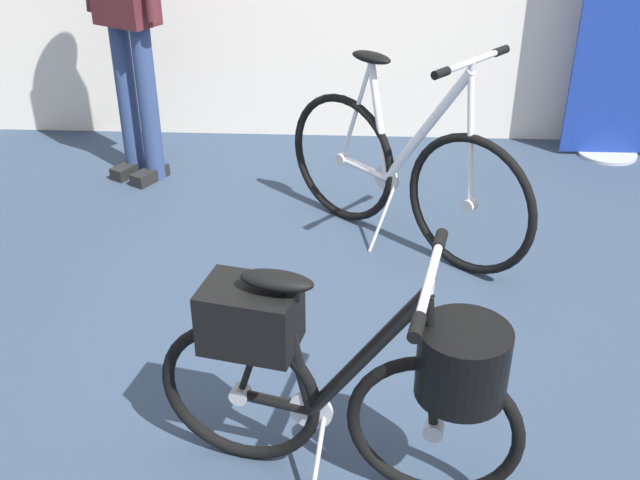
{
  "coord_description": "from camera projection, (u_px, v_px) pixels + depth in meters",
  "views": [
    {
      "loc": [
        0.16,
        -2.14,
        1.86
      ],
      "look_at": [
        0.05,
        0.19,
        0.55
      ],
      "focal_mm": 42.52,
      "sensor_mm": 36.0,
      "label": 1
    }
  ],
  "objects": [
    {
      "name": "floor_banner_stand",
      "position": [
        628.0,
        47.0,
        4.41
      ],
      "size": [
        0.6,
        0.36,
        1.53
      ],
      "color": "#B7B7BC",
      "rests_on": "ground_plane"
    },
    {
      "name": "folding_bike_foreground",
      "position": [
        350.0,
        373.0,
        2.23
      ],
      "size": [
        1.13,
        0.53,
        0.81
      ],
      "color": "black",
      "rests_on": "ground_plane"
    },
    {
      "name": "ground_plane",
      "position": [
        305.0,
        395.0,
        2.78
      ],
      "size": [
        7.21,
        7.21,
        0.0
      ],
      "primitive_type": "plane",
      "color": "#2D3D51"
    },
    {
      "name": "display_bike_left",
      "position": [
        402.0,
        172.0,
        3.6
      ],
      "size": [
        1.12,
        0.96,
        1.0
      ],
      "color": "black",
      "rests_on": "ground_plane"
    }
  ]
}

